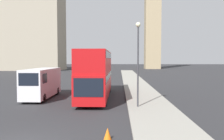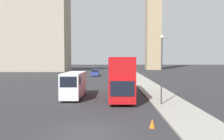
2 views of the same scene
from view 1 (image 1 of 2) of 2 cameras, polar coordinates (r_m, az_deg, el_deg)
The scene contains 6 objects.
building_block_distant at distance 79.77m, azimuth -22.73°, elevation 9.45°, with size 27.75×11.32×31.90m.
red_double_decker_bus at distance 20.80m, azimuth -4.10°, elevation -0.52°, with size 2.44×10.93×4.41m.
white_van at distance 21.38m, azimuth -17.93°, elevation -3.14°, with size 1.93×6.07×2.77m.
street_lamp at distance 16.14m, azimuth 6.82°, elevation 4.66°, with size 0.36×0.36×6.20m.
parked_sedan at distance 51.19m, azimuth -6.63°, elevation -0.43°, with size 1.75×4.56×1.64m.
traffic_cone at distance 10.34m, azimuth -1.17°, elevation -16.29°, with size 0.36×0.36×0.55m.
Camera 1 is at (4.35, -8.61, 3.67)m, focal length 35.00 mm.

